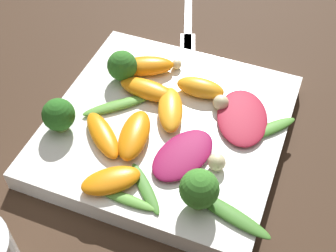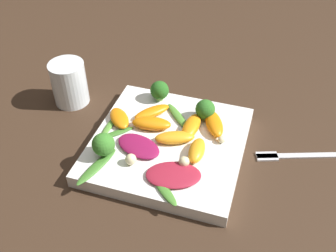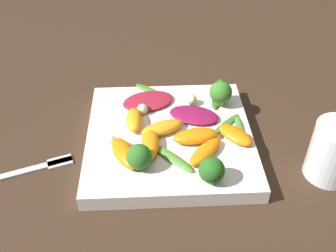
# 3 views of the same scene
# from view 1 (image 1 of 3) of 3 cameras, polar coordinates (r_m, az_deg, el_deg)

# --- Properties ---
(ground_plane) EXTENTS (2.40, 2.40, 0.00)m
(ground_plane) POSITION_cam_1_polar(r_m,az_deg,el_deg) (0.55, -0.15, -1.19)
(ground_plane) COLOR #382619
(plate) EXTENTS (0.26, 0.26, 0.03)m
(plate) POSITION_cam_1_polar(r_m,az_deg,el_deg) (0.54, -0.15, -0.33)
(plate) COLOR white
(plate) RESTS_ON ground_plane
(fork) EXTENTS (0.07, 0.17, 0.01)m
(fork) POSITION_cam_1_polar(r_m,az_deg,el_deg) (0.71, 2.46, 12.53)
(fork) COLOR silver
(fork) RESTS_ON ground_plane
(radicchio_leaf_0) EXTENTS (0.08, 0.10, 0.01)m
(radicchio_leaf_0) POSITION_cam_1_polar(r_m,az_deg,el_deg) (0.54, 9.03, 1.06)
(radicchio_leaf_0) COLOR maroon
(radicchio_leaf_0) RESTS_ON plate
(radicchio_leaf_1) EXTENTS (0.07, 0.09, 0.01)m
(radicchio_leaf_1) POSITION_cam_1_polar(r_m,az_deg,el_deg) (0.49, 1.84, -3.53)
(radicchio_leaf_1) COLOR maroon
(radicchio_leaf_1) RESTS_ON plate
(orange_segment_0) EXTENTS (0.07, 0.03, 0.02)m
(orange_segment_0) POSITION_cam_1_polar(r_m,az_deg,el_deg) (0.56, -2.51, 4.45)
(orange_segment_0) COLOR orange
(orange_segment_0) RESTS_ON plate
(orange_segment_1) EXTENTS (0.07, 0.06, 0.02)m
(orange_segment_1) POSITION_cam_1_polar(r_m,az_deg,el_deg) (0.48, -6.96, -6.62)
(orange_segment_1) COLOR orange
(orange_segment_1) RESTS_ON plate
(orange_segment_2) EXTENTS (0.08, 0.06, 0.02)m
(orange_segment_2) POSITION_cam_1_polar(r_m,az_deg,el_deg) (0.59, -2.79, 7.32)
(orange_segment_2) COLOR orange
(orange_segment_2) RESTS_ON plate
(orange_segment_3) EXTENTS (0.04, 0.08, 0.02)m
(orange_segment_3) POSITION_cam_1_polar(r_m,az_deg,el_deg) (0.51, -4.12, -1.09)
(orange_segment_3) COLOR orange
(orange_segment_3) RESTS_ON plate
(orange_segment_4) EXTENTS (0.07, 0.07, 0.01)m
(orange_segment_4) POSITION_cam_1_polar(r_m,az_deg,el_deg) (0.51, -7.97, -1.08)
(orange_segment_4) COLOR orange
(orange_segment_4) RESTS_ON plate
(orange_segment_5) EXTENTS (0.06, 0.03, 0.02)m
(orange_segment_5) POSITION_cam_1_polar(r_m,az_deg,el_deg) (0.56, 3.96, 4.69)
(orange_segment_5) COLOR orange
(orange_segment_5) RESTS_ON plate
(orange_segment_6) EXTENTS (0.05, 0.08, 0.02)m
(orange_segment_6) POSITION_cam_1_polar(r_m,az_deg,el_deg) (0.53, 0.56, 1.97)
(orange_segment_6) COLOR orange
(orange_segment_6) RESTS_ON plate
(broccoli_floret_0) EXTENTS (0.04, 0.04, 0.05)m
(broccoli_floret_0) POSITION_cam_1_polar(r_m,az_deg,el_deg) (0.45, 3.83, -7.72)
(broccoli_floret_0) COLOR #7A9E51
(broccoli_floret_0) RESTS_ON plate
(broccoli_floret_1) EXTENTS (0.04, 0.04, 0.04)m
(broccoli_floret_1) POSITION_cam_1_polar(r_m,az_deg,el_deg) (0.57, -5.61, 7.28)
(broccoli_floret_1) COLOR #84AD5B
(broccoli_floret_1) RESTS_ON plate
(broccoli_floret_2) EXTENTS (0.04, 0.04, 0.04)m
(broccoli_floret_2) POSITION_cam_1_polar(r_m,az_deg,el_deg) (0.52, -13.19, 1.29)
(broccoli_floret_2) COLOR #84AD5B
(broccoli_floret_2) RESTS_ON plate
(arugula_sprig_0) EXTENTS (0.06, 0.06, 0.00)m
(arugula_sprig_0) POSITION_cam_1_polar(r_m,az_deg,el_deg) (0.47, -2.80, -7.55)
(arugula_sprig_0) COLOR #3D7528
(arugula_sprig_0) RESTS_ON plate
(arugula_sprig_1) EXTENTS (0.07, 0.01, 0.00)m
(arugula_sprig_1) POSITION_cam_1_polar(r_m,az_deg,el_deg) (0.47, -4.85, -8.97)
(arugula_sprig_1) COLOR #518E33
(arugula_sprig_1) RESTS_ON plate
(arugula_sprig_2) EXTENTS (0.10, 0.04, 0.01)m
(arugula_sprig_2) POSITION_cam_1_polar(r_m,az_deg,el_deg) (0.46, 7.19, -10.39)
(arugula_sprig_2) COLOR #3D7528
(arugula_sprig_2) RESTS_ON plate
(arugula_sprig_3) EXTENTS (0.07, 0.07, 0.01)m
(arugula_sprig_3) POSITION_cam_1_polar(r_m,az_deg,el_deg) (0.55, -6.27, 2.36)
(arugula_sprig_3) COLOR #518E33
(arugula_sprig_3) RESTS_ON plate
(arugula_sprig_4) EXTENTS (0.06, 0.06, 0.01)m
(arugula_sprig_4) POSITION_cam_1_polar(r_m,az_deg,el_deg) (0.53, 12.39, -0.29)
(arugula_sprig_4) COLOR #47842D
(arugula_sprig_4) RESTS_ON plate
(macadamia_nut_0) EXTENTS (0.02, 0.02, 0.02)m
(macadamia_nut_0) POSITION_cam_1_polar(r_m,az_deg,el_deg) (0.54, 6.47, 2.85)
(macadamia_nut_0) COLOR beige
(macadamia_nut_0) RESTS_ON plate
(macadamia_nut_1) EXTENTS (0.02, 0.02, 0.02)m
(macadamia_nut_1) POSITION_cam_1_polar(r_m,az_deg,el_deg) (0.49, 5.96, -4.40)
(macadamia_nut_1) COLOR beige
(macadamia_nut_1) RESTS_ON plate
(macadamia_nut_2) EXTENTS (0.01, 0.01, 0.01)m
(macadamia_nut_2) POSITION_cam_1_polar(r_m,az_deg,el_deg) (0.59, 1.06, 7.54)
(macadamia_nut_2) COLOR beige
(macadamia_nut_2) RESTS_ON plate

